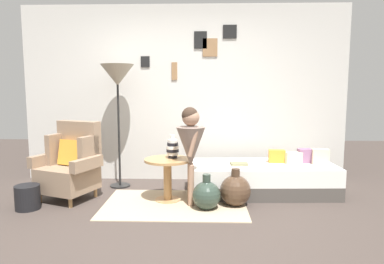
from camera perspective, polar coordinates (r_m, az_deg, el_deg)
name	(u,v)px	position (r m, az deg, el deg)	size (l,w,h in m)	color
ground_plane	(174,228)	(3.64, -2.96, -15.29)	(12.00, 12.00, 0.00)	#423833
gallery_wall	(184,94)	(5.31, -1.26, 6.21)	(4.80, 0.12, 2.60)	beige
rug	(175,204)	(4.31, -2.81, -11.61)	(1.69, 1.13, 0.01)	tan
armchair	(71,164)	(4.69, -19.01, -4.95)	(0.88, 0.78, 0.97)	tan
daybed	(261,179)	(4.77, 11.11, -7.43)	(1.93, 0.88, 0.40)	#4C4742
pillow_head	(320,156)	(4.91, 20.06, -3.74)	(0.21, 0.12, 0.20)	beige
pillow_mid	(305,156)	(4.92, 17.82, -3.69)	(0.18, 0.12, 0.19)	gray
pillow_back	(293,158)	(4.84, 16.06, -4.03)	(0.22, 0.12, 0.15)	beige
pillow_extra	(277,156)	(4.85, 13.57, -3.83)	(0.21, 0.12, 0.17)	orange
side_table	(168,171)	(4.36, -3.99, -6.28)	(0.57, 0.57, 0.53)	tan
vase_striped	(173,148)	(4.35, -3.17, -2.66)	(0.15, 0.15, 0.29)	black
floor_lamp	(117,79)	(4.98, -11.99, 8.39)	(0.45, 0.45, 1.71)	black
person_child	(191,143)	(4.11, -0.21, -1.77)	(0.34, 0.34, 1.17)	#A37A60
book_on_daybed	(239,164)	(4.61, 7.64, -5.12)	(0.22, 0.16, 0.03)	#7D7956
demijohn_near	(206,195)	(4.10, 2.36, -10.18)	(0.33, 0.33, 0.41)	#2D3D33
demijohn_far	(235,190)	(4.24, 7.03, -9.37)	(0.37, 0.37, 0.45)	#473323
magazine_basket	(28,197)	(4.53, -25.10, -9.55)	(0.28, 0.28, 0.28)	black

